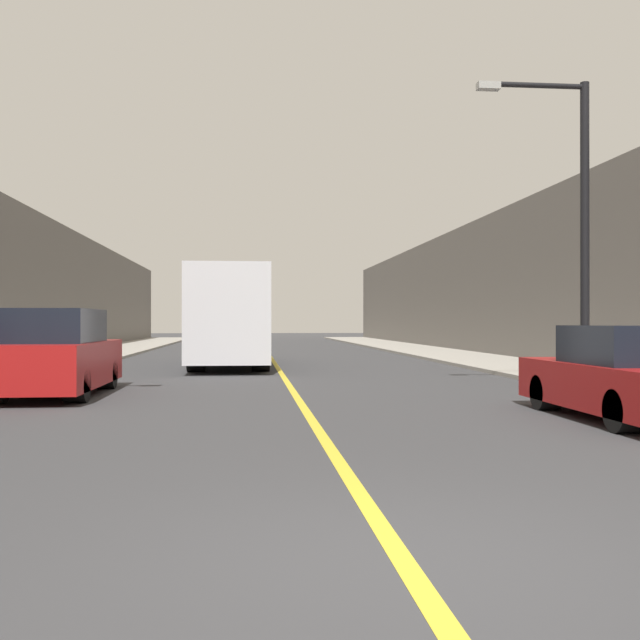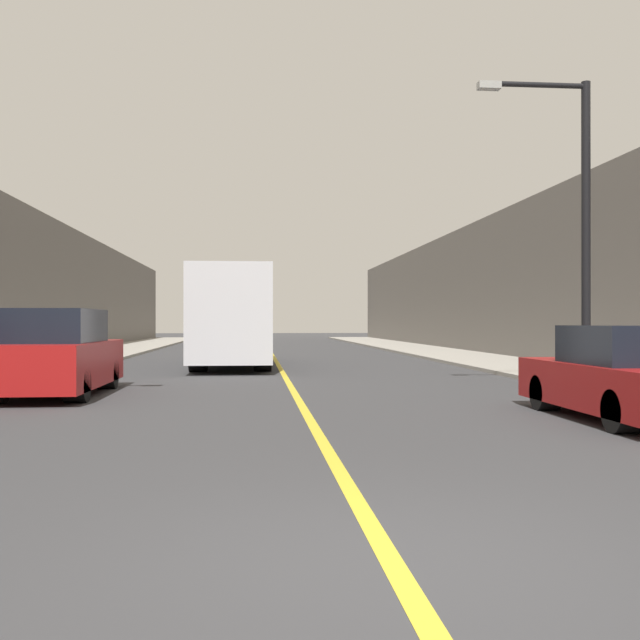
% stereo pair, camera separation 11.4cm
% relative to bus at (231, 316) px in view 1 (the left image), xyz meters
% --- Properties ---
extents(ground_plane, '(200.00, 200.00, 0.00)m').
position_rel_bus_xyz_m(ground_plane, '(1.61, -21.90, -1.77)').
color(ground_plane, '#38383A').
extents(sidewalk_left, '(3.77, 72.00, 0.11)m').
position_rel_bus_xyz_m(sidewalk_left, '(-6.49, 8.10, -1.71)').
color(sidewalk_left, '#9E998E').
rests_on(sidewalk_left, ground).
extents(sidewalk_right, '(3.77, 72.00, 0.11)m').
position_rel_bus_xyz_m(sidewalk_right, '(9.70, 8.10, -1.71)').
color(sidewalk_right, '#9E998E').
rests_on(sidewalk_right, ground).
extents(building_row_left, '(4.00, 72.00, 6.31)m').
position_rel_bus_xyz_m(building_row_left, '(-10.38, 8.10, 1.39)').
color(building_row_left, '#66605B').
rests_on(building_row_left, ground).
extents(building_row_right, '(4.00, 72.00, 6.50)m').
position_rel_bus_xyz_m(building_row_right, '(13.59, 8.10, 1.49)').
color(building_row_right, '#66605B').
rests_on(building_row_right, ground).
extents(road_center_line, '(0.16, 72.00, 0.01)m').
position_rel_bus_xyz_m(road_center_line, '(1.61, 8.10, -1.76)').
color(road_center_line, gold).
rests_on(road_center_line, ground).
extents(bus, '(2.55, 10.13, 3.30)m').
position_rel_bus_xyz_m(bus, '(0.00, 0.00, 0.00)').
color(bus, silver).
rests_on(bus, ground).
extents(parked_suv_left, '(1.95, 4.88, 1.82)m').
position_rel_bus_xyz_m(parked_suv_left, '(-3.44, -10.46, -0.92)').
color(parked_suv_left, maroon).
rests_on(parked_suv_left, ground).
extents(car_right_near, '(1.77, 4.46, 1.50)m').
position_rel_bus_xyz_m(car_right_near, '(6.54, -15.31, -1.09)').
color(car_right_near, maroon).
rests_on(car_right_near, ground).
extents(street_lamp_right, '(2.57, 0.24, 6.81)m').
position_rel_bus_xyz_m(street_lamp_right, '(7.88, -10.53, 2.27)').
color(street_lamp_right, black).
rests_on(street_lamp_right, sidewalk_right).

